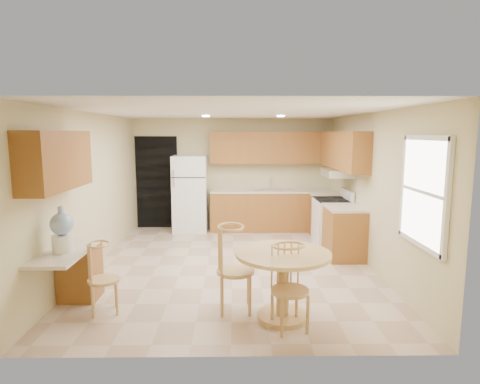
{
  "coord_description": "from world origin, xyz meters",
  "views": [
    {
      "loc": [
        0.05,
        -6.4,
        2.17
      ],
      "look_at": [
        0.13,
        0.3,
        1.18
      ],
      "focal_mm": 30.0,
      "sensor_mm": 36.0,
      "label": 1
    }
  ],
  "objects_px": {
    "chair_desk": "(101,273)",
    "chair_table_a": "(235,263)",
    "stove": "(332,222)",
    "dining_table": "(283,276)",
    "chair_table_b": "(291,283)",
    "refrigerator": "(190,194)",
    "water_crock": "(62,232)"
  },
  "relations": [
    {
      "from": "chair_desk",
      "to": "chair_table_a",
      "type": "bearing_deg",
      "value": 72.22
    },
    {
      "from": "stove",
      "to": "chair_table_a",
      "type": "bearing_deg",
      "value": -122.2
    },
    {
      "from": "dining_table",
      "to": "chair_table_b",
      "type": "distance_m",
      "value": 0.35
    },
    {
      "from": "stove",
      "to": "refrigerator",
      "type": "bearing_deg",
      "value": 157.01
    },
    {
      "from": "stove",
      "to": "chair_desk",
      "type": "xyz_separation_m",
      "value": [
        -3.47,
        -3.0,
        0.06
      ]
    },
    {
      "from": "refrigerator",
      "to": "water_crock",
      "type": "relative_size",
      "value": 3.05
    },
    {
      "from": "stove",
      "to": "chair_table_b",
      "type": "relative_size",
      "value": 1.15
    },
    {
      "from": "refrigerator",
      "to": "chair_table_a",
      "type": "bearing_deg",
      "value": -76.64
    },
    {
      "from": "stove",
      "to": "water_crock",
      "type": "relative_size",
      "value": 1.98
    },
    {
      "from": "stove",
      "to": "chair_table_b",
      "type": "distance_m",
      "value": 3.7
    },
    {
      "from": "refrigerator",
      "to": "water_crock",
      "type": "distance_m",
      "value": 4.3
    },
    {
      "from": "refrigerator",
      "to": "water_crock",
      "type": "height_order",
      "value": "refrigerator"
    },
    {
      "from": "chair_table_b",
      "to": "refrigerator",
      "type": "bearing_deg",
      "value": -86.17
    },
    {
      "from": "refrigerator",
      "to": "stove",
      "type": "height_order",
      "value": "refrigerator"
    },
    {
      "from": "refrigerator",
      "to": "chair_table_b",
      "type": "distance_m",
      "value": 4.96
    },
    {
      "from": "refrigerator",
      "to": "chair_table_a",
      "type": "height_order",
      "value": "refrigerator"
    },
    {
      "from": "dining_table",
      "to": "water_crock",
      "type": "distance_m",
      "value": 2.65
    },
    {
      "from": "chair_desk",
      "to": "stove",
      "type": "bearing_deg",
      "value": 112.39
    },
    {
      "from": "stove",
      "to": "chair_desk",
      "type": "bearing_deg",
      "value": -139.21
    },
    {
      "from": "dining_table",
      "to": "water_crock",
      "type": "relative_size",
      "value": 2.0
    },
    {
      "from": "chair_table_b",
      "to": "chair_desk",
      "type": "height_order",
      "value": "chair_table_b"
    },
    {
      "from": "refrigerator",
      "to": "chair_desk",
      "type": "relative_size",
      "value": 1.95
    },
    {
      "from": "refrigerator",
      "to": "chair_table_a",
      "type": "xyz_separation_m",
      "value": [
        1.0,
        -4.2,
        -0.2
      ]
    },
    {
      "from": "chair_table_b",
      "to": "chair_desk",
      "type": "bearing_deg",
      "value": -27.12
    },
    {
      "from": "chair_table_a",
      "to": "chair_desk",
      "type": "bearing_deg",
      "value": -90.68
    },
    {
      "from": "chair_desk",
      "to": "water_crock",
      "type": "bearing_deg",
      "value": -114.89
    },
    {
      "from": "chair_table_a",
      "to": "water_crock",
      "type": "bearing_deg",
      "value": -92.24
    },
    {
      "from": "refrigerator",
      "to": "stove",
      "type": "xyz_separation_m",
      "value": [
        2.88,
        -1.22,
        -0.37
      ]
    },
    {
      "from": "refrigerator",
      "to": "chair_desk",
      "type": "distance_m",
      "value": 4.27
    },
    {
      "from": "dining_table",
      "to": "chair_desk",
      "type": "bearing_deg",
      "value": 176.48
    },
    {
      "from": "chair_table_a",
      "to": "chair_table_b",
      "type": "height_order",
      "value": "chair_table_a"
    },
    {
      "from": "dining_table",
      "to": "water_crock",
      "type": "height_order",
      "value": "water_crock"
    }
  ]
}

